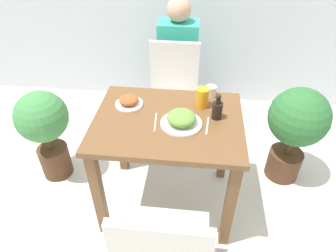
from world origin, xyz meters
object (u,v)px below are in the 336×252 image
at_px(drink_cup, 211,91).
at_px(juice_glass, 202,98).
at_px(food_plate, 181,119).
at_px(potted_plant_left, 45,127).
at_px(potted_plant_right, 296,126).
at_px(chair_far, 173,93).
at_px(side_plate, 129,101).
at_px(sauce_bottle, 217,109).
at_px(person_figure, 178,65).

distance_m(drink_cup, juice_glass, 0.14).
bearing_deg(food_plate, juice_glass, 60.59).
height_order(food_plate, potted_plant_left, food_plate).
xyz_separation_m(drink_cup, potted_plant_right, (0.63, 0.07, -0.29)).
distance_m(chair_far, potted_plant_right, 0.97).
relative_size(potted_plant_left, potted_plant_right, 0.96).
xyz_separation_m(side_plate, drink_cup, (0.51, 0.16, 0.01)).
bearing_deg(juice_glass, side_plate, -175.36).
bearing_deg(food_plate, chair_far, 99.09).
height_order(drink_cup, potted_plant_right, drink_cup).
xyz_separation_m(sauce_bottle, potted_plant_left, (-1.20, 0.13, -0.34)).
relative_size(food_plate, juice_glass, 1.93).
bearing_deg(drink_cup, potted_plant_left, -174.67).
height_order(potted_plant_left, person_figure, person_figure).
bearing_deg(side_plate, potted_plant_left, 175.17).
relative_size(sauce_bottle, person_figure, 0.14).
height_order(side_plate, potted_plant_left, side_plate).
distance_m(side_plate, person_figure, 0.96).
relative_size(chair_far, drink_cup, 12.71).
bearing_deg(sauce_bottle, side_plate, 172.02).
bearing_deg(side_plate, juice_glass, 4.64).
height_order(drink_cup, person_figure, person_figure).
relative_size(sauce_bottle, potted_plant_right, 0.21).
bearing_deg(side_plate, drink_cup, 17.84).
height_order(juice_glass, sauce_bottle, sauce_bottle).
relative_size(chair_far, food_plate, 3.71).
bearing_deg(potted_plant_left, juice_glass, -0.96).
xyz_separation_m(side_plate, sauce_bottle, (0.55, -0.08, 0.03)).
distance_m(chair_far, sauce_bottle, 0.77).
xyz_separation_m(chair_far, food_plate, (0.12, -0.72, 0.28)).
xyz_separation_m(sauce_bottle, person_figure, (-0.31, 0.99, -0.23)).
distance_m(chair_far, potted_plant_left, 1.02).
bearing_deg(person_figure, food_plate, -84.30).
xyz_separation_m(drink_cup, person_figure, (-0.28, 0.75, -0.20)).
height_order(chair_far, food_plate, chair_far).
distance_m(potted_plant_left, person_figure, 1.24).
xyz_separation_m(potted_plant_right, person_figure, (-0.91, 0.68, 0.09)).
bearing_deg(potted_plant_left, drink_cup, 5.33).
xyz_separation_m(side_plate, person_figure, (0.23, 0.91, -0.19)).
relative_size(potted_plant_left, person_figure, 0.64).
relative_size(food_plate, potted_plant_left, 0.32).
xyz_separation_m(side_plate, juice_glass, (0.45, 0.04, 0.03)).
distance_m(chair_far, side_plate, 0.66).
xyz_separation_m(potted_plant_left, person_figure, (0.89, 0.86, 0.11)).
distance_m(drink_cup, potted_plant_right, 0.70).
height_order(drink_cup, juice_glass, juice_glass).
bearing_deg(drink_cup, side_plate, -162.16).
relative_size(side_plate, potted_plant_right, 0.23).
distance_m(potted_plant_right, person_figure, 1.14).
height_order(sauce_bottle, person_figure, person_figure).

